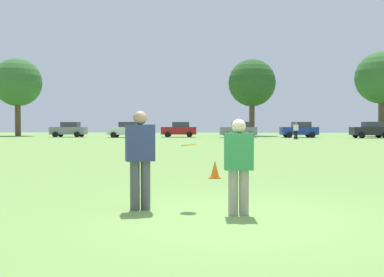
{
  "coord_description": "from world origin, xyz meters",
  "views": [
    {
      "loc": [
        -0.09,
        -6.75,
        1.43
      ],
      "look_at": [
        -0.76,
        1.63,
        1.18
      ],
      "focal_mm": 40.43,
      "sensor_mm": 36.0,
      "label": 1
    }
  ],
  "objects": [
    {
      "name": "traffic_cone",
      "position": [
        -0.4,
        4.93,
        0.23
      ],
      "size": [
        0.32,
        0.32,
        0.48
      ],
      "color": "#D8590C",
      "rests_on": "ground"
    },
    {
      "name": "parked_car_near_left",
      "position": [
        -19.11,
        44.17,
        0.92
      ],
      "size": [
        4.3,
        2.41,
        1.82
      ],
      "color": "slate",
      "rests_on": "ground"
    },
    {
      "name": "parked_car_center",
      "position": [
        -5.75,
        44.91,
        0.92
      ],
      "size": [
        4.3,
        2.41,
        1.82
      ],
      "color": "maroon",
      "rests_on": "ground"
    },
    {
      "name": "tree_west_oak",
      "position": [
        -28.1,
        49.35,
        7.17
      ],
      "size": [
        6.41,
        6.41,
        10.42
      ],
      "color": "brown",
      "rests_on": "ground"
    },
    {
      "name": "bystander_sideline_watcher",
      "position": [
        7.05,
        38.47,
        0.98
      ],
      "size": [
        0.48,
        0.29,
        1.73
      ],
      "color": "black",
      "rests_on": "ground"
    },
    {
      "name": "player_defender",
      "position": [
        0.11,
        0.15,
        0.86
      ],
      "size": [
        0.47,
        0.29,
        1.53
      ],
      "color": "gray",
      "rests_on": "ground"
    },
    {
      "name": "player_thrower",
      "position": [
        -1.54,
        0.44,
        0.94
      ],
      "size": [
        0.54,
        0.42,
        1.67
      ],
      "color": "#4C4C51",
      "rests_on": "ground"
    },
    {
      "name": "frisbee",
      "position": [
        -0.73,
        0.62,
        1.1
      ],
      "size": [
        0.27,
        0.27,
        0.06
      ],
      "color": "yellow"
    },
    {
      "name": "tree_west_maple",
      "position": [
        3.34,
        52.16,
        7.11
      ],
      "size": [
        6.36,
        6.36,
        10.34
      ],
      "color": "brown",
      "rests_on": "ground"
    },
    {
      "name": "ground_plane",
      "position": [
        0.0,
        0.0,
        0.0
      ],
      "size": [
        152.55,
        152.55,
        0.0
      ],
      "primitive_type": "plane",
      "color": "#6B9347"
    },
    {
      "name": "parked_car_far_right",
      "position": [
        16.05,
        43.03,
        0.92
      ],
      "size": [
        4.3,
        2.41,
        1.82
      ],
      "color": "black",
      "rests_on": "ground"
    },
    {
      "name": "tree_center_elm",
      "position": [
        19.89,
        50.87,
        7.54
      ],
      "size": [
        6.74,
        6.74,
        10.96
      ],
      "color": "brown",
      "rests_on": "ground"
    },
    {
      "name": "parked_car_mid_right",
      "position": [
        1.31,
        43.23,
        0.92
      ],
      "size": [
        4.3,
        2.41,
        1.82
      ],
      "color": "slate",
      "rests_on": "ground"
    },
    {
      "name": "parked_car_mid_left",
      "position": [
        -11.73,
        42.92,
        0.92
      ],
      "size": [
        4.3,
        2.41,
        1.82
      ],
      "color": "silver",
      "rests_on": "ground"
    },
    {
      "name": "parked_car_near_right",
      "position": [
        8.36,
        44.19,
        0.92
      ],
      "size": [
        4.3,
        2.41,
        1.82
      ],
      "color": "navy",
      "rests_on": "ground"
    }
  ]
}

